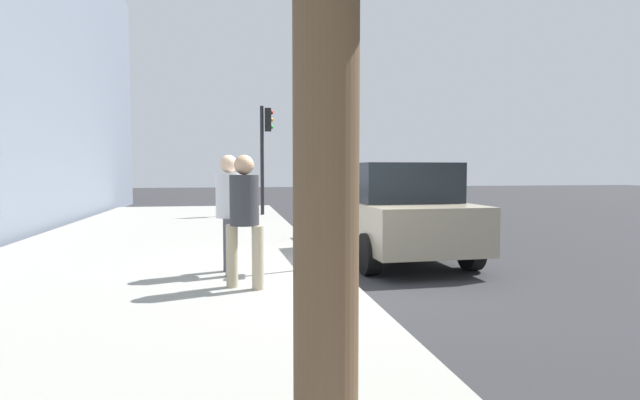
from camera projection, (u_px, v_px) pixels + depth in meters
name	position (u px, v px, depth m)	size (l,w,h in m)	color
ground_plane	(342.00, 282.00, 7.38)	(80.00, 80.00, 0.00)	#2B2B2D
sidewalk_slab	(128.00, 285.00, 6.84)	(28.00, 6.00, 0.15)	gray
parking_meter	(298.00, 203.00, 7.42)	(0.36, 0.12, 1.41)	gray
pedestrian_at_meter	(229.00, 205.00, 7.20)	(0.52, 0.37, 1.71)	#47474C
pedestrian_bystander	(244.00, 211.00, 6.31)	(0.37, 0.47, 1.69)	tan
parked_sedan_near	(392.00, 210.00, 9.35)	(4.45, 2.08, 1.77)	gray
traffic_signal	(265.00, 142.00, 16.63)	(0.24, 0.44, 3.60)	black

